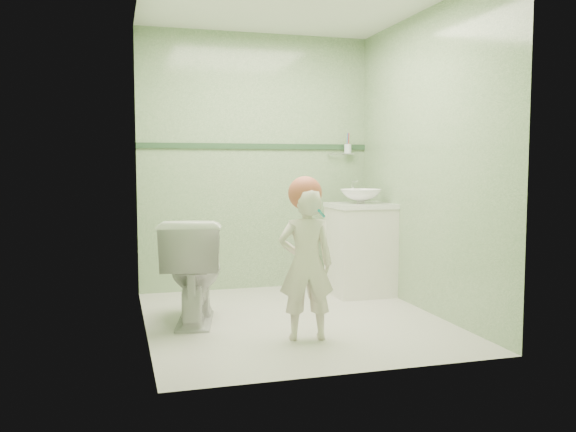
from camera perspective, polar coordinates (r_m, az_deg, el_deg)
name	(u,v)px	position (r m, az deg, el deg)	size (l,w,h in m)	color
ground	(293,319)	(4.70, 0.51, -9.67)	(2.50, 2.50, 0.00)	beige
room_shell	(294,162)	(4.55, 0.52, 5.12)	(2.50, 2.54, 2.40)	#82A777
trim_stripe	(256,146)	(5.75, -3.00, 6.56)	(2.20, 0.02, 0.05)	#2C4D30
vanity	(360,251)	(5.55, 6.81, -3.25)	(0.52, 0.50, 0.80)	white
counter	(361,206)	(5.51, 6.85, 0.98)	(0.54, 0.52, 0.04)	white
basin	(361,196)	(5.50, 6.86, 1.86)	(0.37, 0.37, 0.13)	white
faucet	(353,187)	(5.67, 6.14, 2.76)	(0.03, 0.13, 0.18)	silver
cup_holder	(347,149)	(5.96, 5.56, 6.27)	(0.26, 0.07, 0.21)	silver
toilet	(193,270)	(4.60, -8.88, -5.04)	(0.44, 0.77, 0.79)	white
toddler	(306,264)	(4.08, 1.71, -4.56)	(0.37, 0.25, 1.02)	silver
hair_cap	(305,193)	(4.05, 1.62, 2.16)	(0.23, 0.23, 0.23)	#BD5A3F
teal_toothbrush	(320,213)	(3.93, 3.06, 0.30)	(0.11, 0.14, 0.08)	#038984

